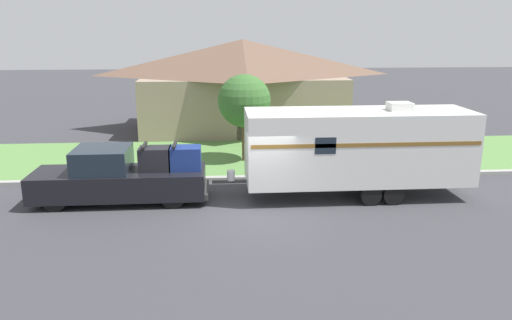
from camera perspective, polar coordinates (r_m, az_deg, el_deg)
ground_plane at (r=16.49m, az=0.20°, el=-6.05°), size 120.00×120.00×0.00m
curb_strip at (r=20.01m, az=-0.67°, el=-2.04°), size 80.00×0.30×0.14m
lawn_strip at (r=23.53m, az=-1.25°, el=0.41°), size 80.00×7.00×0.03m
house_across_street at (r=29.88m, az=-1.54°, el=8.78°), size 12.38×7.54×5.25m
pickup_truck at (r=17.90m, az=-15.09°, el=-1.87°), size 6.01×1.97×2.04m
travel_trailer at (r=18.02m, az=11.57°, el=1.54°), size 9.13×2.41×3.38m
mailbox at (r=21.10m, az=-18.77°, el=0.65°), size 0.48×0.20×1.29m
tree_in_yard at (r=22.27m, az=-1.34°, el=6.74°), size 2.36×2.36×3.93m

